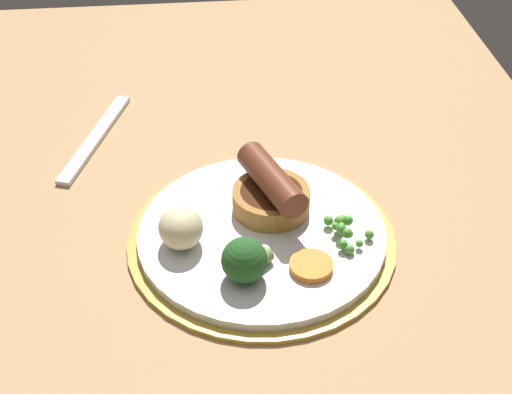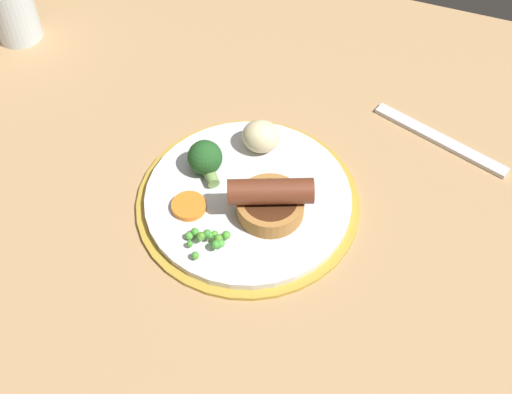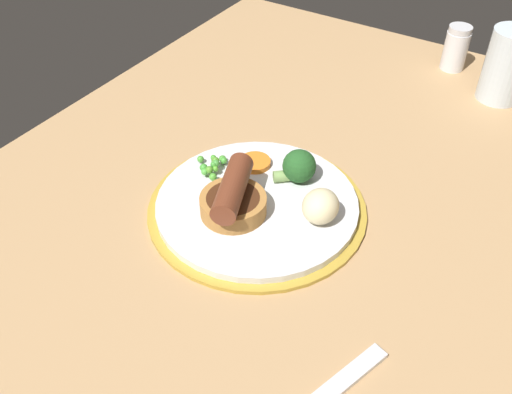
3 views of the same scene
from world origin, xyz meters
The scene contains 9 objects.
dining_table centered at (0.00, 0.00, 1.50)cm, with size 110.00×80.00×3.00cm, color tan.
dinner_plate centered at (1.33, 4.18, 3.57)cm, with size 25.82×25.82×1.40cm.
sausage_pudding centered at (-1.76, 5.44, 6.46)cm, with size 9.76×7.61×5.08cm.
pea_pile centered at (3.19, 11.82, 5.34)cm, with size 4.81×4.40×1.73cm.
broccoli_floret_near centered at (7.35, 2.10, 6.37)cm, with size 4.61×4.87×4.09cm.
potato_chunk_2 centered at (2.46, -3.41, 6.34)cm, with size 4.10×4.52×3.87cm, color beige.
carrot_slice_1 centered at (7.02, 8.03, 4.75)cm, with size 3.93×3.93×0.70cm, color orange.
fork centered at (-17.72, -13.07, 3.30)cm, with size 18.00×1.60×0.60cm, color silver.
drinking_glass centered at (42.07, -13.24, 8.42)cm, with size 6.28×6.28×10.84cm, color silver.
Camera 2 is at (-16.51, 51.18, 68.38)cm, focal length 50.00 mm.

